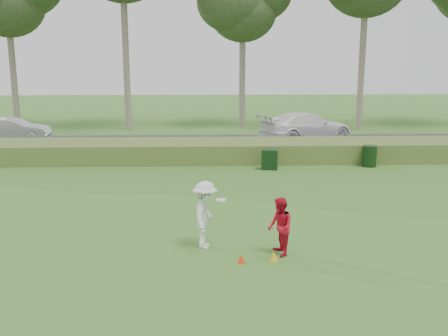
{
  "coord_description": "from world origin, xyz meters",
  "views": [
    {
      "loc": [
        -0.53,
        -11.75,
        4.68
      ],
      "look_at": [
        0.0,
        4.0,
        1.3
      ],
      "focal_mm": 40.0,
      "sensor_mm": 36.0,
      "label": 1
    }
  ],
  "objects_px": {
    "utility_cabinet": "(270,160)",
    "trash_bin": "(369,156)",
    "player_red": "(280,227)",
    "car_mid": "(13,130)",
    "cone_yellow": "(273,256)",
    "player_white": "(205,215)",
    "cone_orange": "(241,259)",
    "car_right": "(306,127)"
  },
  "relations": [
    {
      "from": "player_white",
      "to": "car_right",
      "type": "relative_size",
      "value": 0.3
    },
    {
      "from": "player_white",
      "to": "cone_yellow",
      "type": "bearing_deg",
      "value": -110.17
    },
    {
      "from": "player_white",
      "to": "car_mid",
      "type": "bearing_deg",
      "value": 42.98
    },
    {
      "from": "trash_bin",
      "to": "car_mid",
      "type": "bearing_deg",
      "value": 158.26
    },
    {
      "from": "player_white",
      "to": "player_red",
      "type": "bearing_deg",
      "value": -97.88
    },
    {
      "from": "cone_orange",
      "to": "car_mid",
      "type": "relative_size",
      "value": 0.05
    },
    {
      "from": "player_red",
      "to": "trash_bin",
      "type": "xyz_separation_m",
      "value": [
        5.57,
        10.4,
        -0.25
      ]
    },
    {
      "from": "player_white",
      "to": "car_mid",
      "type": "relative_size",
      "value": 0.41
    },
    {
      "from": "player_white",
      "to": "player_red",
      "type": "distance_m",
      "value": 1.92
    },
    {
      "from": "player_red",
      "to": "cone_yellow",
      "type": "xyz_separation_m",
      "value": [
        -0.19,
        -0.36,
        -0.6
      ]
    },
    {
      "from": "player_red",
      "to": "trash_bin",
      "type": "bearing_deg",
      "value": 141.85
    },
    {
      "from": "trash_bin",
      "to": "car_right",
      "type": "relative_size",
      "value": 0.17
    },
    {
      "from": "player_red",
      "to": "utility_cabinet",
      "type": "height_order",
      "value": "player_red"
    },
    {
      "from": "trash_bin",
      "to": "utility_cabinet",
      "type": "bearing_deg",
      "value": -174.13
    },
    {
      "from": "cone_orange",
      "to": "trash_bin",
      "type": "relative_size",
      "value": 0.21
    },
    {
      "from": "player_red",
      "to": "player_white",
      "type": "bearing_deg",
      "value": -117.62
    },
    {
      "from": "car_mid",
      "to": "utility_cabinet",
      "type": "bearing_deg",
      "value": -122.94
    },
    {
      "from": "player_white",
      "to": "cone_yellow",
      "type": "relative_size",
      "value": 7.13
    },
    {
      "from": "utility_cabinet",
      "to": "car_mid",
      "type": "height_order",
      "value": "car_mid"
    },
    {
      "from": "player_red",
      "to": "utility_cabinet",
      "type": "relative_size",
      "value": 1.67
    },
    {
      "from": "player_red",
      "to": "trash_bin",
      "type": "height_order",
      "value": "player_red"
    },
    {
      "from": "car_right",
      "to": "cone_yellow",
      "type": "bearing_deg",
      "value": 143.61
    },
    {
      "from": "player_white",
      "to": "cone_orange",
      "type": "relative_size",
      "value": 8.54
    },
    {
      "from": "player_white",
      "to": "car_right",
      "type": "distance_m",
      "value": 18.08
    },
    {
      "from": "player_red",
      "to": "cone_orange",
      "type": "relative_size",
      "value": 7.13
    },
    {
      "from": "utility_cabinet",
      "to": "cone_yellow",
      "type": "bearing_deg",
      "value": -86.41
    },
    {
      "from": "cone_orange",
      "to": "car_right",
      "type": "height_order",
      "value": "car_right"
    },
    {
      "from": "cone_orange",
      "to": "utility_cabinet",
      "type": "xyz_separation_m",
      "value": [
        1.96,
        10.39,
        0.33
      ]
    },
    {
      "from": "player_white",
      "to": "car_right",
      "type": "height_order",
      "value": "player_white"
    },
    {
      "from": "trash_bin",
      "to": "cone_orange",
      "type": "bearing_deg",
      "value": -121.1
    },
    {
      "from": "trash_bin",
      "to": "car_mid",
      "type": "xyz_separation_m",
      "value": [
        -18.7,
        7.46,
        0.27
      ]
    },
    {
      "from": "player_white",
      "to": "player_red",
      "type": "relative_size",
      "value": 1.2
    },
    {
      "from": "player_red",
      "to": "cone_orange",
      "type": "xyz_separation_m",
      "value": [
        -0.98,
        -0.46,
        -0.62
      ]
    },
    {
      "from": "car_mid",
      "to": "player_red",
      "type": "bearing_deg",
      "value": -147.27
    },
    {
      "from": "utility_cabinet",
      "to": "trash_bin",
      "type": "distance_m",
      "value": 4.62
    },
    {
      "from": "cone_yellow",
      "to": "car_mid",
      "type": "distance_m",
      "value": 22.35
    },
    {
      "from": "cone_orange",
      "to": "utility_cabinet",
      "type": "distance_m",
      "value": 10.57
    },
    {
      "from": "player_red",
      "to": "utility_cabinet",
      "type": "distance_m",
      "value": 9.98
    },
    {
      "from": "car_mid",
      "to": "cone_yellow",
      "type": "bearing_deg",
      "value": -148.22
    },
    {
      "from": "cone_orange",
      "to": "car_mid",
      "type": "xyz_separation_m",
      "value": [
        -12.16,
        18.32,
        0.65
      ]
    },
    {
      "from": "player_red",
      "to": "trash_bin",
      "type": "distance_m",
      "value": 11.8
    },
    {
      "from": "cone_orange",
      "to": "cone_yellow",
      "type": "relative_size",
      "value": 0.83
    }
  ]
}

